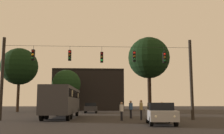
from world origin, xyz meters
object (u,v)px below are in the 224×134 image
object	(u,v)px
tree_right_far	(19,67)
car_near_right	(160,113)
pedestrian_crossing_right	(131,108)
tree_behind_building	(66,84)
car_far_left	(91,108)
tree_left_silhouette	(149,58)
pedestrian_near_bus	(141,108)
city_bus	(63,99)
pedestrian_crossing_left	(122,110)
pedestrian_crossing_center	(162,110)

from	to	relation	value
tree_right_far	car_near_right	bearing A→B (deg)	-56.55
pedestrian_crossing_right	tree_behind_building	world-z (taller)	tree_behind_building
car_far_left	tree_left_silhouette	bearing A→B (deg)	-45.06
car_far_left	pedestrian_near_bus	xyz separation A→B (m)	(4.80, -16.22, 0.21)
tree_left_silhouette	tree_right_far	xyz separation A→B (m)	(-19.76, 12.70, 0.49)
city_bus	car_far_left	distance (m)	13.29
pedestrian_crossing_left	pedestrian_crossing_right	world-z (taller)	pedestrian_crossing_right
pedestrian_crossing_right	tree_right_far	world-z (taller)	tree_right_far
car_far_left	pedestrian_crossing_left	size ratio (longest dim) A/B	2.78
pedestrian_crossing_left	tree_left_silhouette	bearing A→B (deg)	65.32
pedestrian_crossing_center	tree_left_silhouette	bearing A→B (deg)	85.19
car_near_right	car_far_left	size ratio (longest dim) A/B	1.02
tree_left_silhouette	car_near_right	bearing A→B (deg)	-98.62
tree_behind_building	pedestrian_crossing_center	bearing A→B (deg)	-64.72
city_bus	car_near_right	distance (m)	11.59
car_far_left	tree_right_far	bearing A→B (deg)	156.81
pedestrian_crossing_center	pedestrian_near_bus	bearing A→B (deg)	174.54
car_far_left	pedestrian_crossing_center	xyz separation A→B (m)	(6.63, -16.40, 0.10)
car_near_right	pedestrian_near_bus	distance (m)	5.20
car_near_right	pedestrian_crossing_center	xyz separation A→B (m)	(1.36, 5.00, 0.10)
car_far_left	tree_left_silhouette	size ratio (longest dim) A/B	0.45
tree_right_far	tree_behind_building	bearing A→B (deg)	14.52
tree_left_silhouette	tree_behind_building	size ratio (longest dim) A/B	1.33
city_bus	pedestrian_near_bus	bearing A→B (deg)	-23.54
city_bus	car_far_left	world-z (taller)	city_bus
city_bus	pedestrian_crossing_right	xyz separation A→B (m)	(6.80, -0.96, -0.89)
pedestrian_crossing_right	tree_left_silhouette	size ratio (longest dim) A/B	0.18
pedestrian_near_bus	tree_right_far	distance (m)	28.32
car_near_right	car_far_left	bearing A→B (deg)	103.83
car_near_right	tree_left_silhouette	distance (m)	15.51
pedestrian_crossing_left	pedestrian_crossing_right	xyz separation A→B (m)	(1.21, 3.13, 0.10)
city_bus	pedestrian_near_bus	distance (m)	8.16
pedestrian_crossing_left	tree_left_silhouette	xyz separation A→B (m)	(4.45, 9.67, 6.26)
city_bus	pedestrian_crossing_right	distance (m)	6.92
car_near_right	pedestrian_crossing_left	size ratio (longest dim) A/B	2.84
car_far_left	city_bus	bearing A→B (deg)	-101.49
tree_left_silhouette	tree_behind_building	distance (m)	19.11
pedestrian_crossing_left	tree_behind_building	distance (m)	25.83
car_near_right	tree_behind_building	world-z (taller)	tree_behind_building
pedestrian_crossing_center	pedestrian_crossing_right	distance (m)	3.49
pedestrian_near_bus	tree_right_far	world-z (taller)	tree_right_far
city_bus	pedestrian_crossing_center	distance (m)	9.93
city_bus	tree_behind_building	size ratio (longest dim) A/B	1.50
pedestrian_crossing_center	pedestrian_crossing_right	size ratio (longest dim) A/B	0.92
tree_behind_building	pedestrian_crossing_right	bearing A→B (deg)	-67.69
city_bus	car_far_left	bearing A→B (deg)	78.51
pedestrian_crossing_center	pedestrian_crossing_right	xyz separation A→B (m)	(-2.47, 2.45, 0.09)
tree_right_far	pedestrian_near_bus	bearing A→B (deg)	-51.43
car_near_right	tree_right_far	bearing A→B (deg)	123.45
pedestrian_crossing_right	tree_behind_building	distance (m)	23.31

